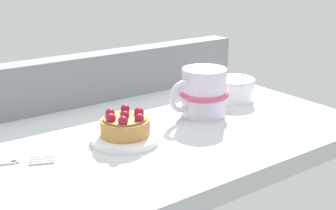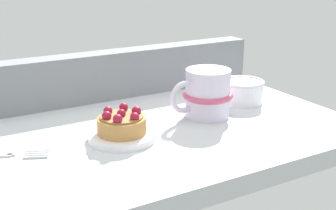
{
  "view_description": "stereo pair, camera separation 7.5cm",
  "coord_description": "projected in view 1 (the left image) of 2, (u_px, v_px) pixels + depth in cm",
  "views": [
    {
      "loc": [
        -36.7,
        -58.82,
        27.56
      ],
      "look_at": [
        4.81,
        -1.31,
        3.92
      ],
      "focal_mm": 48.07,
      "sensor_mm": 36.0,
      "label": 1
    },
    {
      "loc": [
        -30.42,
        -62.87,
        27.56
      ],
      "look_at": [
        4.81,
        -1.31,
        3.92
      ],
      "focal_mm": 48.07,
      "sensor_mm": 36.0,
      "label": 2
    }
  ],
  "objects": [
    {
      "name": "ground_plane",
      "position": [
        140.0,
        139.0,
        0.75
      ],
      "size": [
        71.83,
        43.22,
        3.11
      ],
      "primitive_type": "cube",
      "color": "silver"
    },
    {
      "name": "dessert_plate",
      "position": [
        126.0,
        138.0,
        0.7
      ],
      "size": [
        10.79,
        10.79,
        1.09
      ],
      "color": "white",
      "rests_on": "ground_plane"
    },
    {
      "name": "sugar_bowl",
      "position": [
        234.0,
        89.0,
        0.89
      ],
      "size": [
        8.23,
        8.23,
        4.49
      ],
      "color": "white",
      "rests_on": "ground_plane"
    },
    {
      "name": "window_rail_back",
      "position": [
        87.0,
        79.0,
        0.88
      ],
      "size": [
        70.4,
        4.88,
        9.43
      ],
      "primitive_type": "cube",
      "color": "gray",
      "rests_on": "ground_plane"
    },
    {
      "name": "coffee_mug",
      "position": [
        204.0,
        93.0,
        0.8
      ],
      "size": [
        12.27,
        9.05,
        8.62
      ],
      "color": "silver",
      "rests_on": "ground_plane"
    },
    {
      "name": "raspberry_tart",
      "position": [
        125.0,
        125.0,
        0.69
      ],
      "size": [
        7.69,
        7.69,
        4.04
      ],
      "color": "#B77F42",
      "rests_on": "dessert_plate"
    }
  ]
}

